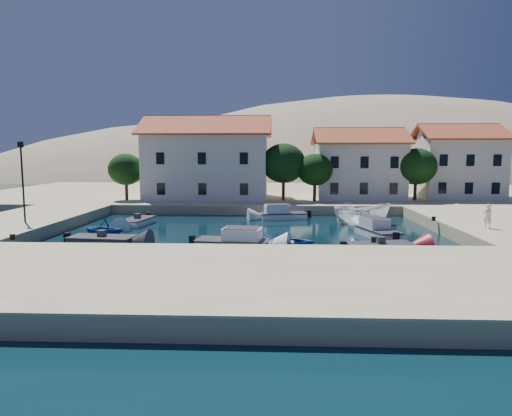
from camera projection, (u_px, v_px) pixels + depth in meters
The scene contains 23 objects.
ground at pixel (240, 261), 27.11m from camera, with size 400.00×400.00×0.00m, color black.
quay_south at pixel (230, 280), 21.10m from camera, with size 52.00×12.00×1.00m, color tan.
quay_east at pixel (508, 227), 36.12m from camera, with size 11.00×20.00×1.00m, color tan.
quay_west at pixel (21, 224), 37.77m from camera, with size 8.00×20.00×1.00m, color tan.
quay_north at pixel (275, 195), 64.66m from camera, with size 80.00×36.00×1.00m, color tan.
hills at pixel (331, 243), 151.68m from camera, with size 254.00×176.00×99.00m.
building_left at pixel (208, 157), 54.43m from camera, with size 14.70×9.45×9.70m.
building_mid at pixel (358, 163), 54.75m from camera, with size 10.50×8.40×8.30m.
building_right at pixel (456, 160), 55.21m from camera, with size 9.45×8.40×8.80m.
trees at pixel (297, 167), 51.60m from camera, with size 37.30×5.30×6.45m.
lamppost at pixel (22, 174), 35.21m from camera, with size 0.35×0.25×6.22m.
bollards at pixel (286, 231), 30.69m from camera, with size 29.36×9.56×0.30m.
motorboat_grey_sw at pixel (102, 241), 31.63m from camera, with size 4.63×2.43×1.25m.
cabin_cruiser_south at pixel (233, 241), 30.49m from camera, with size 5.07×2.72×1.60m.
rowboat_south at pixel (277, 248), 30.68m from camera, with size 3.67×5.14×1.06m, color #1C469C.
motorboat_red_se at pixel (380, 248), 29.19m from camera, with size 4.48×2.65×1.25m.
cabin_cruiser_east at pixel (378, 231), 34.71m from camera, with size 2.97×4.84×1.60m.
boat_east at pixel (362, 224), 41.18m from camera, with size 1.95×5.18×2.00m, color white.
motorboat_white_ne at pixel (357, 214), 45.43m from camera, with size 2.38×4.20×1.25m.
rowboat_west at pixel (104, 238), 34.31m from camera, with size 2.89×3.35×1.77m, color #1C469C.
motorboat_white_west at pixel (138, 222), 40.33m from camera, with size 2.42×4.37×1.25m.
cabin_cruiser_north at pixel (283, 214), 44.11m from camera, with size 4.69×2.67×1.60m.
pedestrian at pixel (488, 216), 32.58m from camera, with size 0.63×0.42×1.74m, color silver.
Camera 1 is at (2.05, -26.48, 6.36)m, focal length 32.00 mm.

